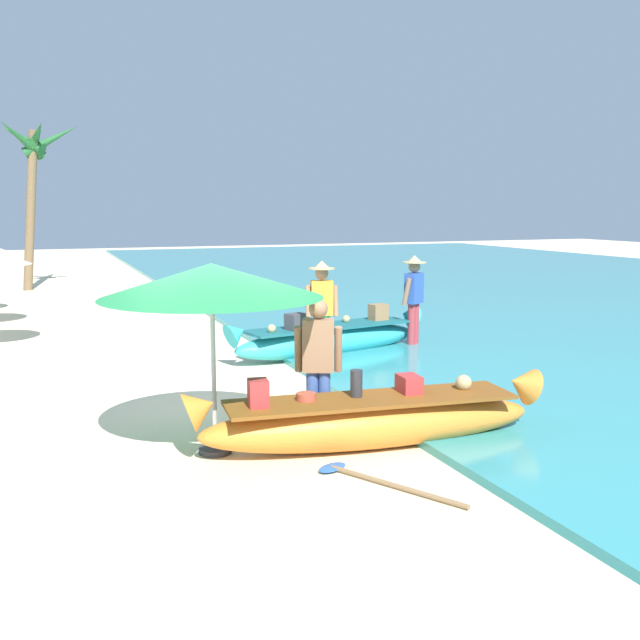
# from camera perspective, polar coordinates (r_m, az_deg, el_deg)

# --- Properties ---
(ground_plane) EXTENTS (80.00, 80.00, 0.00)m
(ground_plane) POSITION_cam_1_polar(r_m,az_deg,el_deg) (9.23, -7.46, -7.98)
(ground_plane) COLOR beige
(sea) EXTENTS (24.00, 56.00, 0.10)m
(sea) POSITION_cam_1_polar(r_m,az_deg,el_deg) (23.11, 22.33, 1.70)
(sea) COLOR teal
(sea) RESTS_ON ground
(boat_orange_foreground) EXTENTS (4.18, 1.08, 0.87)m
(boat_orange_foreground) POSITION_cam_1_polar(r_m,az_deg,el_deg) (8.22, 3.95, -7.72)
(boat_orange_foreground) COLOR orange
(boat_orange_foreground) RESTS_ON ground
(boat_cyan_midground) EXTENTS (4.07, 1.47, 0.85)m
(boat_cyan_midground) POSITION_cam_1_polar(r_m,az_deg,el_deg) (13.10, 0.71, -1.45)
(boat_cyan_midground) COLOR #33B2BC
(boat_cyan_midground) RESTS_ON ground
(person_vendor_hatted) EXTENTS (0.58, 0.44, 1.77)m
(person_vendor_hatted) POSITION_cam_1_polar(r_m,az_deg,el_deg) (12.18, 0.14, 1.14)
(person_vendor_hatted) COLOR green
(person_vendor_hatted) RESTS_ON ground
(person_tourist_customer) EXTENTS (0.59, 0.39, 1.62)m
(person_tourist_customer) POSITION_cam_1_polar(r_m,az_deg,el_deg) (8.42, -0.14, -3.14)
(person_tourist_customer) COLOR #3D5BA8
(person_tourist_customer) RESTS_ON ground
(person_vendor_assistant) EXTENTS (0.57, 0.46, 1.76)m
(person_vendor_assistant) POSITION_cam_1_polar(r_m,az_deg,el_deg) (13.75, 7.30, 1.93)
(person_vendor_assistant) COLOR #B2383D
(person_vendor_assistant) RESTS_ON ground
(patio_umbrella_large) EXTENTS (2.37, 2.37, 2.07)m
(patio_umbrella_large) POSITION_cam_1_polar(r_m,az_deg,el_deg) (7.79, -8.43, 2.98)
(patio_umbrella_large) COLOR #B7B7BC
(patio_umbrella_large) RESTS_ON ground
(palm_tree_tall_inland) EXTENTS (2.52, 2.30, 5.34)m
(palm_tree_tall_inland) POSITION_cam_1_polar(r_m,az_deg,el_deg) (25.11, -21.43, 11.66)
(palm_tree_tall_inland) COLOR brown
(palm_tree_tall_inland) RESTS_ON ground
(paddle) EXTENTS (0.97, 1.55, 0.05)m
(paddle) POSITION_cam_1_polar(r_m,az_deg,el_deg) (7.32, 4.07, -12.24)
(paddle) COLOR #8E6B47
(paddle) RESTS_ON ground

